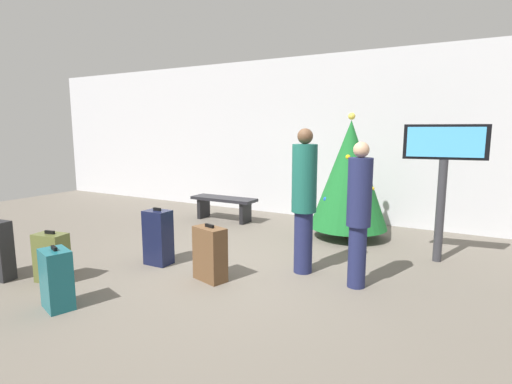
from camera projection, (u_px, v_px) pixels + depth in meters
The scene contains 11 objects.
ground_plane at pixel (227, 271), 5.31m from camera, with size 16.00×16.00×0.00m, color #665E54.
back_wall at pixel (326, 138), 8.31m from camera, with size 16.00×0.20×3.36m, color silver.
holiday_tree at pixel (350, 175), 6.80m from camera, with size 1.32×1.32×2.14m.
flight_info_kiosk at pixel (444, 164), 5.50m from camera, with size 1.08×0.24×1.93m.
waiting_bench at pixel (224, 203), 8.23m from camera, with size 1.39×0.44×0.48m.
traveller_0 at pixel (304, 197), 5.13m from camera, with size 0.42×0.42×1.88m.
traveller_1 at pixel (359, 211), 4.65m from camera, with size 0.38×0.38×1.73m.
suitcase_0 at pixel (52, 258), 4.91m from camera, with size 0.42×0.30×0.64m.
suitcase_2 at pixel (210, 254), 4.95m from camera, with size 0.47×0.34×0.72m.
suitcase_3 at pixel (158, 237), 5.55m from camera, with size 0.36×0.27×0.80m.
suitcase_4 at pixel (57, 279), 4.17m from camera, with size 0.42×0.35×0.67m.
Camera 1 is at (2.84, -4.24, 1.86)m, focal length 28.03 mm.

